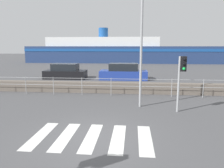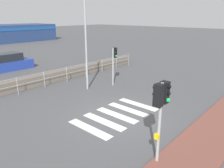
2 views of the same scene
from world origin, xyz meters
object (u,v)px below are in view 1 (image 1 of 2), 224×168
at_px(parked_car_blue, 123,73).
at_px(parked_car_black, 65,72).
at_px(traffic_light_far, 182,71).
at_px(streetlamp, 142,21).
at_px(ferry_boat, 122,52).

bearing_deg(parked_car_blue, parked_car_black, 180.00).
relative_size(traffic_light_far, streetlamp, 0.37).
height_order(ferry_boat, parked_car_blue, ferry_boat).
relative_size(ferry_boat, parked_car_blue, 8.46).
relative_size(traffic_light_far, parked_car_blue, 0.59).
bearing_deg(parked_car_black, streetlamp, -54.06).
bearing_deg(ferry_boat, parked_car_blue, -86.51).
distance_m(parked_car_black, parked_car_blue, 5.54).
relative_size(streetlamp, parked_car_black, 1.79).
relative_size(traffic_light_far, parked_car_black, 0.67).
relative_size(ferry_boat, parked_car_black, 9.49).
bearing_deg(traffic_light_far, parked_car_black, 130.95).
relative_size(parked_car_black, parked_car_blue, 0.89).
xyz_separation_m(ferry_boat, parked_car_black, (-4.18, -22.30, -1.39)).
xyz_separation_m(streetlamp, ferry_boat, (-2.62, 31.68, -2.24)).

